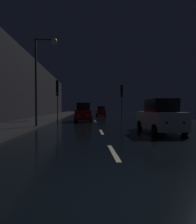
{
  "coord_description": "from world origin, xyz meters",
  "views": [
    {
      "loc": [
        -0.9,
        -2.91,
        1.56
      ],
      "look_at": [
        0.14,
        13.92,
        1.16
      ],
      "focal_mm": 27.6,
      "sensor_mm": 36.0,
      "label": 1
    }
  ],
  "objects_px": {
    "streetlamp_overhead": "(42,68)",
    "car_distant_taillights": "(101,112)",
    "traffic_light_far_right": "(122,94)",
    "car_approaching_headlights": "(83,113)",
    "traffic_light_far_left": "(57,91)",
    "car_parked_right_near": "(160,117)"
  },
  "relations": [
    {
      "from": "streetlamp_overhead",
      "to": "car_distant_taillights",
      "type": "xyz_separation_m",
      "value": [
        6.06,
        19.51,
        -3.74
      ]
    },
    {
      "from": "traffic_light_far_right",
      "to": "car_approaching_headlights",
      "type": "height_order",
      "value": "traffic_light_far_right"
    },
    {
      "from": "traffic_light_far_left",
      "to": "streetlamp_overhead",
      "type": "relative_size",
      "value": 0.72
    },
    {
      "from": "streetlamp_overhead",
      "to": "car_approaching_headlights",
      "type": "xyz_separation_m",
      "value": [
        3.0,
        7.01,
        -3.61
      ]
    },
    {
      "from": "streetlamp_overhead",
      "to": "car_distant_taillights",
      "type": "relative_size",
      "value": 1.83
    },
    {
      "from": "traffic_light_far_left",
      "to": "car_approaching_headlights",
      "type": "distance_m",
      "value": 4.4
    },
    {
      "from": "traffic_light_far_left",
      "to": "car_parked_right_near",
      "type": "xyz_separation_m",
      "value": [
        8.46,
        -10.78,
        -2.66
      ]
    },
    {
      "from": "car_approaching_headlights",
      "to": "car_distant_taillights",
      "type": "relative_size",
      "value": 1.14
    },
    {
      "from": "traffic_light_far_right",
      "to": "car_distant_taillights",
      "type": "distance_m",
      "value": 6.9
    },
    {
      "from": "traffic_light_far_left",
      "to": "car_distant_taillights",
      "type": "distance_m",
      "value": 13.17
    },
    {
      "from": "car_distant_taillights",
      "to": "car_approaching_headlights",
      "type": "bearing_deg",
      "value": 166.23
    },
    {
      "from": "traffic_light_far_left",
      "to": "car_approaching_headlights",
      "type": "relative_size",
      "value": 1.16
    },
    {
      "from": "car_approaching_headlights",
      "to": "traffic_light_far_left",
      "type": "bearing_deg",
      "value": -111.44
    },
    {
      "from": "car_approaching_headlights",
      "to": "car_distant_taillights",
      "type": "bearing_deg",
      "value": 166.23
    },
    {
      "from": "traffic_light_far_right",
      "to": "car_distant_taillights",
      "type": "relative_size",
      "value": 1.4
    },
    {
      "from": "traffic_light_far_left",
      "to": "traffic_light_far_right",
      "type": "bearing_deg",
      "value": 123.39
    },
    {
      "from": "car_parked_right_near",
      "to": "car_distant_taillights",
      "type": "xyz_separation_m",
      "value": [
        -2.13,
        21.99,
        -0.11
      ]
    },
    {
      "from": "streetlamp_overhead",
      "to": "car_approaching_headlights",
      "type": "distance_m",
      "value": 8.44
    },
    {
      "from": "car_approaching_headlights",
      "to": "car_parked_right_near",
      "type": "height_order",
      "value": "car_approaching_headlights"
    },
    {
      "from": "traffic_light_far_right",
      "to": "streetlamp_overhead",
      "type": "distance_m",
      "value": 16.67
    },
    {
      "from": "traffic_light_far_left",
      "to": "traffic_light_far_right",
      "type": "height_order",
      "value": "traffic_light_far_right"
    },
    {
      "from": "car_approaching_headlights",
      "to": "car_distant_taillights",
      "type": "distance_m",
      "value": 12.87
    }
  ]
}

